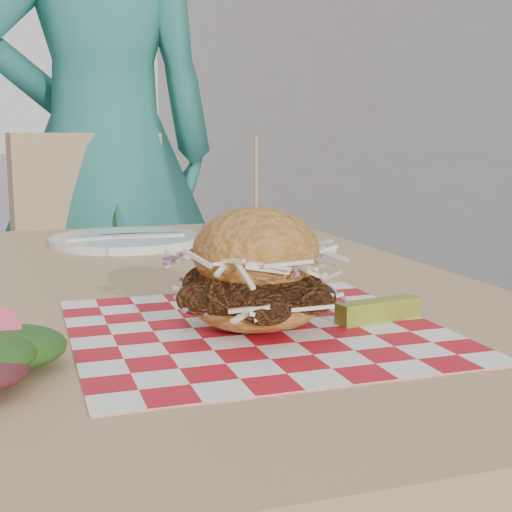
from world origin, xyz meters
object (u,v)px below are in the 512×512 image
at_px(patio_chair, 85,289).
at_px(diner, 104,149).
at_px(patio_table, 166,338).
at_px(sandwich, 256,276).

bearing_deg(patio_chair, diner, 48.58).
bearing_deg(diner, patio_table, 87.22).
distance_m(diner, sandwich, 1.39).
bearing_deg(diner, sandwich, 89.40).
relative_size(diner, patio_table, 1.51).
height_order(patio_table, patio_chair, patio_chair).
bearing_deg(patio_chair, patio_table, -106.18).
bearing_deg(patio_chair, sandwich, -104.66).
xyz_separation_m(patio_table, patio_chair, (-0.03, 0.93, -0.12)).
distance_m(diner, patio_chair, 0.41).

